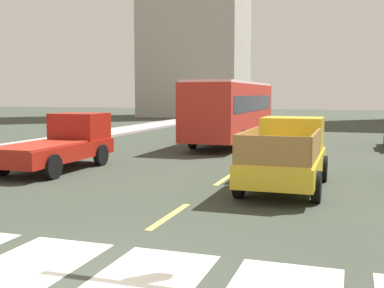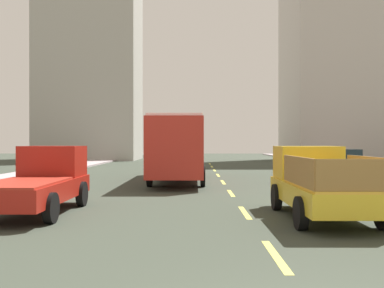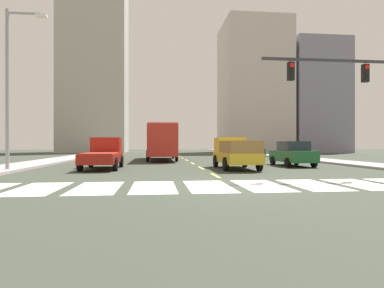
{
  "view_description": "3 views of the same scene",
  "coord_description": "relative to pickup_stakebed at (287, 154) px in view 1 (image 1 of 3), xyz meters",
  "views": [
    {
      "loc": [
        3.76,
        -5.84,
        2.7
      ],
      "look_at": [
        -0.41,
        6.85,
        1.31
      ],
      "focal_mm": 45.4,
      "sensor_mm": 36.0,
      "label": 1
    },
    {
      "loc": [
        -1.48,
        -4.1,
        2.07
      ],
      "look_at": [
        -1.54,
        6.35,
        2.04
      ],
      "focal_mm": 41.47,
      "sensor_mm": 36.0,
      "label": 2
    },
    {
      "loc": [
        -2.86,
        -11.71,
        1.54
      ],
      "look_at": [
        -0.41,
        10.68,
        1.53
      ],
      "focal_mm": 30.59,
      "sensor_mm": 36.0,
      "label": 3
    }
  ],
  "objects": [
    {
      "name": "ground_plane",
      "position": [
        -2.01,
        -8.39,
        -0.94
      ],
      "size": [
        160.0,
        160.0,
        0.0
      ],
      "primitive_type": "plane",
      "color": "#363D32"
    },
    {
      "name": "sidewalk_left",
      "position": [
        -13.84,
        9.61,
        -0.86
      ],
      "size": [
        2.95,
        110.0,
        0.15
      ],
      "primitive_type": "cube",
      "color": "#A49498",
      "rests_on": "ground"
    },
    {
      "name": "crosswalk_stripe_4",
      "position": [
        -3.0,
        -8.39,
        -0.93
      ],
      "size": [
        1.56,
        3.49,
        0.01
      ],
      "primitive_type": "cube",
      "color": "white",
      "rests_on": "ground"
    },
    {
      "name": "lane_dash_0",
      "position": [
        -2.01,
        -4.39,
        -0.93
      ],
      "size": [
        0.16,
        2.4,
        0.01
      ],
      "primitive_type": "cube",
      "color": "#D3CE52",
      "rests_on": "ground"
    },
    {
      "name": "lane_dash_1",
      "position": [
        -2.01,
        0.61,
        -0.93
      ],
      "size": [
        0.16,
        2.4,
        0.01
      ],
      "primitive_type": "cube",
      "color": "#D3CE52",
      "rests_on": "ground"
    },
    {
      "name": "lane_dash_2",
      "position": [
        -2.01,
        5.61,
        -0.93
      ],
      "size": [
        0.16,
        2.4,
        0.01
      ],
      "primitive_type": "cube",
      "color": "#D3CE52",
      "rests_on": "ground"
    },
    {
      "name": "lane_dash_3",
      "position": [
        -2.01,
        10.61,
        -0.93
      ],
      "size": [
        0.16,
        2.4,
        0.01
      ],
      "primitive_type": "cube",
      "color": "#D3CE52",
      "rests_on": "ground"
    },
    {
      "name": "lane_dash_4",
      "position": [
        -2.01,
        15.61,
        -0.93
      ],
      "size": [
        0.16,
        2.4,
        0.01
      ],
      "primitive_type": "cube",
      "color": "#D3CE52",
      "rests_on": "ground"
    },
    {
      "name": "lane_dash_5",
      "position": [
        -2.01,
        20.61,
        -0.93
      ],
      "size": [
        0.16,
        2.4,
        0.01
      ],
      "primitive_type": "cube",
      "color": "#D3CE52",
      "rests_on": "ground"
    },
    {
      "name": "lane_dash_6",
      "position": [
        -2.01,
        25.61,
        -0.93
      ],
      "size": [
        0.16,
        2.4,
        0.01
      ],
      "primitive_type": "cube",
      "color": "#D3CE52",
      "rests_on": "ground"
    },
    {
      "name": "lane_dash_7",
      "position": [
        -2.01,
        30.61,
        -0.93
      ],
      "size": [
        0.16,
        2.4,
        0.01
      ],
      "primitive_type": "cube",
      "color": "#D3CE52",
      "rests_on": "ground"
    },
    {
      "name": "pickup_stakebed",
      "position": [
        0.0,
        0.0,
        0.0
      ],
      "size": [
        2.18,
        5.2,
        1.96
      ],
      "rotation": [
        0.0,
        0.0,
        0.05
      ],
      "color": "gold",
      "rests_on": "ground"
    },
    {
      "name": "pickup_dark",
      "position": [
        -8.15,
        0.86,
        -0.02
      ],
      "size": [
        2.18,
        5.2,
        1.96
      ],
      "rotation": [
        0.0,
        0.0,
        0.01
      ],
      "color": "maroon",
      "rests_on": "ground"
    },
    {
      "name": "city_bus",
      "position": [
        -4.36,
        11.26,
        1.02
      ],
      "size": [
        2.72,
        10.8,
        3.32
      ],
      "rotation": [
        0.0,
        0.0,
        -0.01
      ],
      "color": "red",
      "rests_on": "ground"
    }
  ]
}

